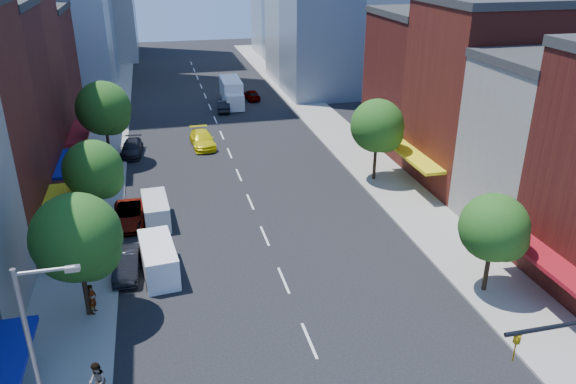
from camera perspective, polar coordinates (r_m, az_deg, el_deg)
name	(u,v)px	position (r m, az deg, el deg)	size (l,w,h in m)	color
sidewalk_left	(102,149)	(60.49, -18.33, 4.14)	(5.00, 120.00, 0.15)	gray
sidewalk_right	(336,132)	(63.21, 4.87, 6.11)	(5.00, 120.00, 0.15)	gray
bldg_left_5	(14,76)	(66.88, -26.05, 10.50)	(12.00, 10.00, 13.00)	#4C1413
bldg_right_1	(561,148)	(44.42, 26.03, 4.03)	(12.00, 8.00, 12.00)	beige
bldg_right_2	(494,97)	(50.93, 20.17, 9.07)	(12.00, 10.00, 15.00)	#5A1B15
bldg_right_3	(437,82)	(59.50, 14.87, 10.70)	(12.00, 10.00, 13.00)	#4C1413
streetlight	(39,359)	(23.41, -23.98, -15.23)	(2.25, 0.25, 9.00)	slate
tree_left_near	(80,241)	(31.82, -20.40, -4.65)	(4.80, 4.80, 7.30)	black
tree_left_mid	(96,172)	(41.95, -18.97, 1.96)	(4.20, 4.20, 6.65)	black
tree_left_far	(105,110)	(55.03, -18.06, 7.90)	(5.00, 5.00, 7.75)	black
tree_right_near	(496,230)	(34.49, 20.42, -3.66)	(4.00, 4.00, 6.20)	black
tree_right_far	(379,128)	(48.93, 9.23, 6.45)	(4.60, 4.60, 7.20)	black
parked_car_second	(127,264)	(37.21, -16.08, -7.06)	(1.52, 4.35, 1.43)	black
parked_car_third	(129,215)	(43.68, -15.87, -2.25)	(2.33, 5.05, 1.40)	#999999
parked_car_rear	(132,148)	(58.05, -15.59, 4.32)	(1.95, 4.81, 1.40)	black
cargo_van_near	(159,260)	(36.48, -12.99, -6.76)	(2.46, 5.13, 2.11)	white
cargo_van_far	(156,211)	(43.17, -13.26, -1.91)	(2.06, 4.59, 1.92)	silver
taxi	(202,139)	(58.89, -8.69, 5.31)	(2.21, 5.44, 1.58)	yellow
traffic_car_oncoming	(224,106)	(71.60, -6.55, 8.69)	(1.47, 4.23, 1.39)	black
traffic_car_far	(251,95)	(76.87, -3.73, 9.83)	(1.61, 4.00, 1.36)	#999999
box_truck	(232,93)	(74.54, -5.74, 9.99)	(2.66, 8.09, 3.23)	white
pedestrian_near	(92,299)	(33.82, -19.25, -10.20)	(0.67, 0.44, 1.83)	#999999
pedestrian_far	(97,381)	(28.19, -18.79, -17.74)	(0.93, 0.73, 1.92)	#999999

